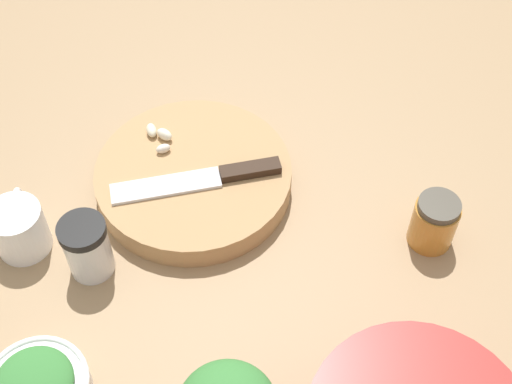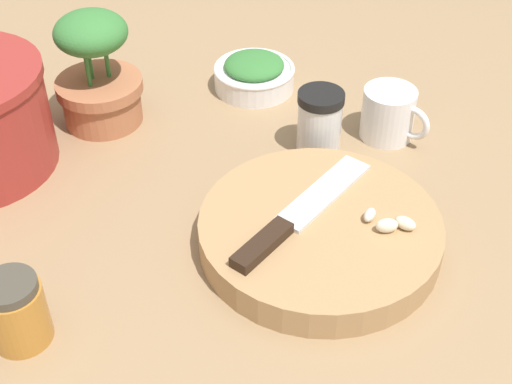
{
  "view_description": "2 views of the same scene",
  "coord_description": "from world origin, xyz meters",
  "px_view_note": "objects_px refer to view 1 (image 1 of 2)",
  "views": [
    {
      "loc": [
        0.2,
        0.51,
        0.77
      ],
      "look_at": [
        0.01,
        -0.03,
        0.06
      ],
      "focal_mm": 50.0,
      "sensor_mm": 36.0,
      "label": 1
    },
    {
      "loc": [
        -0.46,
        -0.34,
        0.56
      ],
      "look_at": [
        0.06,
        -0.03,
        0.05
      ],
      "focal_mm": 50.0,
      "sensor_mm": 36.0,
      "label": 2
    }
  ],
  "objects_px": {
    "cutting_board": "(194,178)",
    "honey_jar": "(434,222)",
    "coffee_mug": "(19,228)",
    "spice_jar": "(87,247)",
    "garlic_cloves": "(160,136)",
    "chef_knife": "(207,178)"
  },
  "relations": [
    {
      "from": "cutting_board",
      "to": "chef_knife",
      "type": "bearing_deg",
      "value": 117.53
    },
    {
      "from": "spice_jar",
      "to": "honey_jar",
      "type": "xyz_separation_m",
      "value": [
        -0.43,
        0.11,
        -0.01
      ]
    },
    {
      "from": "chef_knife",
      "to": "honey_jar",
      "type": "xyz_separation_m",
      "value": [
        -0.25,
        0.17,
        -0.0
      ]
    },
    {
      "from": "coffee_mug",
      "to": "honey_jar",
      "type": "relative_size",
      "value": 1.27
    },
    {
      "from": "garlic_cloves",
      "to": "chef_knife",
      "type": "bearing_deg",
      "value": 113.6
    },
    {
      "from": "spice_jar",
      "to": "honey_jar",
      "type": "distance_m",
      "value": 0.44
    },
    {
      "from": "garlic_cloves",
      "to": "coffee_mug",
      "type": "bearing_deg",
      "value": 22.41
    },
    {
      "from": "honey_jar",
      "to": "cutting_board",
      "type": "bearing_deg",
      "value": -35.62
    },
    {
      "from": "chef_knife",
      "to": "spice_jar",
      "type": "distance_m",
      "value": 0.18
    },
    {
      "from": "spice_jar",
      "to": "coffee_mug",
      "type": "bearing_deg",
      "value": -40.72
    },
    {
      "from": "coffee_mug",
      "to": "honey_jar",
      "type": "height_order",
      "value": "honey_jar"
    },
    {
      "from": "cutting_board",
      "to": "garlic_cloves",
      "type": "distance_m",
      "value": 0.08
    },
    {
      "from": "honey_jar",
      "to": "coffee_mug",
      "type": "bearing_deg",
      "value": -18.95
    },
    {
      "from": "cutting_board",
      "to": "coffee_mug",
      "type": "relative_size",
      "value": 2.78
    },
    {
      "from": "honey_jar",
      "to": "spice_jar",
      "type": "bearing_deg",
      "value": -14.09
    },
    {
      "from": "cutting_board",
      "to": "coffee_mug",
      "type": "height_order",
      "value": "coffee_mug"
    },
    {
      "from": "cutting_board",
      "to": "coffee_mug",
      "type": "distance_m",
      "value": 0.24
    },
    {
      "from": "chef_knife",
      "to": "spice_jar",
      "type": "xyz_separation_m",
      "value": [
        0.17,
        0.06,
        0.0
      ]
    },
    {
      "from": "honey_jar",
      "to": "garlic_cloves",
      "type": "bearing_deg",
      "value": -41.4
    },
    {
      "from": "cutting_board",
      "to": "honey_jar",
      "type": "distance_m",
      "value": 0.33
    },
    {
      "from": "chef_knife",
      "to": "coffee_mug",
      "type": "distance_m",
      "value": 0.25
    },
    {
      "from": "coffee_mug",
      "to": "cutting_board",
      "type": "bearing_deg",
      "value": -175.69
    }
  ]
}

